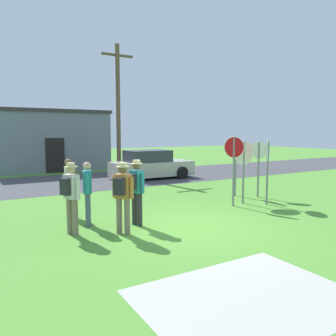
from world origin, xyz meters
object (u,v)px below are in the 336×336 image
Objects in this scene: utility_pole at (118,108)px; person_on_left at (71,193)px; parked_car_on_street at (151,166)px; person_with_sunhat at (136,188)px; stop_sign_rear_left at (236,156)px; stop_sign_low_front at (259,160)px; stop_sign_far_back at (268,160)px; stop_sign_tallest at (244,160)px; person_in_teal at (88,190)px; person_in_dark_shirt at (122,193)px; person_holding_notes at (69,184)px; stop_sign_leaning_left at (234,159)px.

utility_pole is 11.33m from person_on_left.
person_with_sunhat reaches higher than parked_car_on_street.
stop_sign_low_front is at bearing -47.69° from stop_sign_rear_left.
stop_sign_tallest is at bearing 135.50° from stop_sign_far_back.
utility_pole is 4.30× the size of person_in_teal.
stop_sign_rear_left is at bearing 132.31° from stop_sign_low_front.
person_in_dark_shirt is 2.49m from person_holding_notes.
person_in_dark_shirt is (-4.14, -10.27, -2.80)m from utility_pole.
parked_car_on_street is at bearing 99.71° from stop_sign_low_front.
stop_sign_leaning_left reaches higher than person_on_left.
person_on_left is (-5.20, -9.67, -2.80)m from utility_pole.
stop_sign_far_back is 0.79m from stop_sign_tallest.
person_on_left reaches higher than person_holding_notes.
person_in_dark_shirt is (1.06, -0.61, 0.00)m from person_on_left.
utility_pole reaches higher than stop_sign_tallest.
stop_sign_low_front is at bearing -80.29° from parked_car_on_street.
stop_sign_far_back reaches higher than stop_sign_low_front.
person_with_sunhat is 1.00× the size of person_in_dark_shirt.
person_in_teal is at bearing -169.43° from stop_sign_rear_left.
person_with_sunhat is at bearing -55.55° from person_holding_notes.
stop_sign_tallest is at bearing -120.97° from stop_sign_rear_left.
stop_sign_tallest reaches higher than stop_sign_low_front.
stop_sign_leaning_left is at bearing -166.26° from stop_sign_tallest.
stop_sign_low_front is at bearing 8.24° from person_on_left.
stop_sign_low_front is 6.76m from person_in_teal.
stop_sign_leaning_left reaches higher than person_in_teal.
stop_sign_far_back is at bearing -5.54° from person_in_teal.
person_in_dark_shirt reaches higher than person_holding_notes.
parked_car_on_street is at bearing -64.77° from utility_pole.
person_with_sunhat is at bearing -160.76° from stop_sign_rear_left.
person_in_dark_shirt is (-5.51, -0.56, -0.50)m from stop_sign_far_back.
person_in_dark_shirt is at bearing -74.57° from person_holding_notes.
stop_sign_tallest is 5.09m from person_in_dark_shirt.
stop_sign_far_back is at bearing -16.53° from person_holding_notes.
utility_pole is 9.66m from person_holding_notes.
utility_pole reaches higher than stop_sign_far_back.
person_with_sunhat is (-4.49, -7.69, 0.32)m from parked_car_on_street.
person_in_dark_shirt is at bearing -157.92° from stop_sign_rear_left.
person_on_left is at bearing -118.29° from utility_pole.
stop_sign_leaning_left is 1.33× the size of person_on_left.
utility_pole is 1.68× the size of parked_car_on_street.
person_holding_notes is (-0.66, 2.40, -0.06)m from person_in_dark_shirt.
person_on_left is 1.00× the size of person_in_dark_shirt.
person_on_left is (-6.71, -1.69, -0.55)m from stop_sign_rear_left.
person_on_left is at bearing 150.30° from person_in_dark_shirt.
stop_sign_tallest is at bearing -84.97° from utility_pole.
person_with_sunhat is (-5.04, -1.76, -0.55)m from stop_sign_rear_left.
utility_pole is 9.48m from stop_sign_tallest.
parked_car_on_street is 9.69m from person_in_dark_shirt.
stop_sign_tallest reaches higher than person_on_left.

